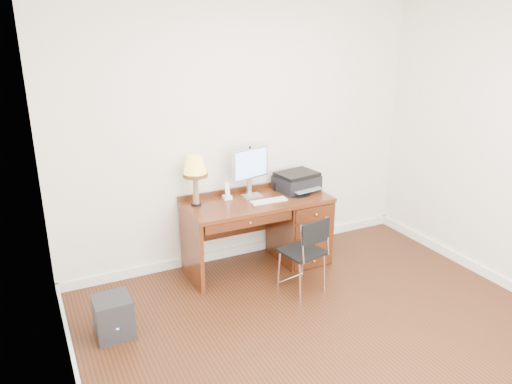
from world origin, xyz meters
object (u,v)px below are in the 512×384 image
printer (297,181)px  phone (227,194)px  leg_lamp (195,170)px  chair (305,248)px  equipment_box (113,317)px  desk (284,225)px  monitor (251,166)px

printer → phone: printer is taller
leg_lamp → phone: size_ratio=2.85×
chair → equipment_box: size_ratio=2.22×
phone → desk: bearing=-12.6°
monitor → phone: 0.38m
phone → equipment_box: 1.67m
desk → leg_lamp: bearing=172.3°
equipment_box → phone: bearing=28.7°
phone → equipment_box: size_ratio=0.51×
leg_lamp → equipment_box: 1.56m
printer → leg_lamp: (-1.14, 0.03, 0.27)m
monitor → printer: 0.58m
leg_lamp → chair: size_ratio=0.65×
monitor → phone: bearing=162.1°
desk → leg_lamp: size_ratio=2.99×
phone → chair: (0.43, -0.85, -0.33)m
desk → phone: phone is taller
monitor → leg_lamp: monitor is taller
monitor → chair: monitor is taller
printer → equipment_box: 2.35m
desk → monitor: 0.75m
leg_lamp → equipment_box: leg_lamp is taller
chair → leg_lamp: bearing=123.0°
chair → phone: bearing=106.4°
desk → chair: chair is taller
monitor → printer: monitor is taller
desk → monitor: size_ratio=2.94×
leg_lamp → phone: (0.35, 0.03, -0.32)m
phone → leg_lamp: bearing=-172.8°
leg_lamp → phone: bearing=5.0°
monitor → leg_lamp: size_ratio=1.02×
printer → chair: 0.95m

